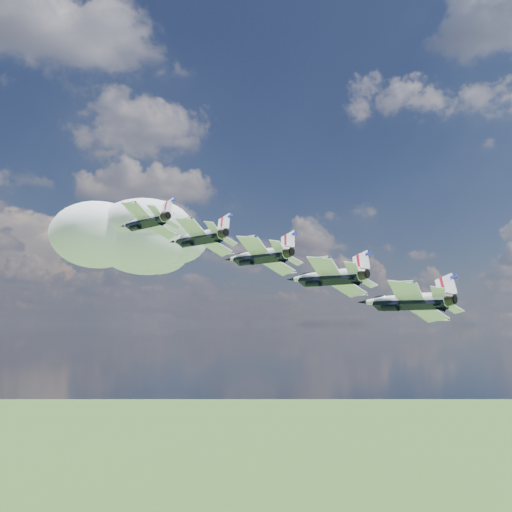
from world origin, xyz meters
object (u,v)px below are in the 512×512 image
object	(u,v)px
jet_0	(143,221)
jet_1	(196,238)
jet_4	(402,301)
jet_2	(256,256)
jet_3	(324,277)

from	to	relation	value
jet_0	jet_1	distance (m)	11.29
jet_0	jet_4	distance (m)	45.17
jet_1	jet_2	world-z (taller)	jet_1
jet_0	jet_2	world-z (taller)	jet_0
jet_1	jet_2	size ratio (longest dim) A/B	1.00
jet_1	jet_3	bearing A→B (deg)	-72.12
jet_2	jet_3	distance (m)	11.29
jet_2	jet_4	size ratio (longest dim) A/B	1.00
jet_2	jet_3	size ratio (longest dim) A/B	1.00
jet_1	jet_3	size ratio (longest dim) A/B	1.00
jet_0	jet_2	xyz separation A→B (m)	(14.40, -15.91, -7.06)
jet_0	jet_3	distance (m)	33.88
jet_1	jet_4	xyz separation A→B (m)	(21.60, -23.86, -10.59)
jet_4	jet_1	bearing A→B (deg)	107.88
jet_1	jet_3	distance (m)	22.59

